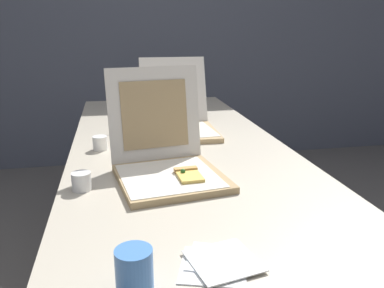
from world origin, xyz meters
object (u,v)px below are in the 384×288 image
pizza_box_middle (179,122)px  cup_printed_front (134,272)px  napkin_pile (217,262)px  cup_white_near_left (81,181)px  table (180,156)px  pizza_box_front (168,163)px  cup_white_mid (100,143)px

pizza_box_middle → cup_printed_front: pizza_box_middle is taller
napkin_pile → cup_white_near_left: bearing=123.7°
cup_printed_front → table: bearing=75.4°
table → pizza_box_front: pizza_box_front is taller
pizza_box_middle → table: bearing=-97.8°
pizza_box_front → cup_white_near_left: pizza_box_front is taller
cup_printed_front → napkin_pile: 0.19m
cup_white_mid → cup_printed_front: cup_printed_front is taller
table → napkin_pile: bearing=-94.1°
table → napkin_pile: size_ratio=11.71×
cup_white_near_left → cup_printed_front: size_ratio=0.64×
pizza_box_middle → cup_white_mid: (-0.36, -0.21, -0.02)m
cup_white_near_left → napkin_pile: 0.56m
cup_white_mid → table: bearing=-3.6°
cup_printed_front → cup_white_mid: bearing=95.2°
pizza_box_middle → cup_white_mid: size_ratio=7.68×
cup_white_near_left → cup_white_mid: bearing=83.6°
pizza_box_front → napkin_pile: size_ratio=2.25×
pizza_box_front → cup_white_mid: size_ratio=7.31×
pizza_box_middle → cup_white_near_left: size_ratio=7.68×
cup_white_mid → napkin_pile: 0.92m
pizza_box_middle → cup_printed_front: (-0.28, -1.15, -0.00)m
cup_printed_front → napkin_pile: (0.18, 0.06, -0.04)m
pizza_box_middle → cup_white_mid: 0.42m
table → cup_white_near_left: 0.55m
cup_printed_front → pizza_box_middle: bearing=76.6°
cup_white_near_left → napkin_pile: bearing=-56.3°
pizza_box_middle → napkin_pile: 1.10m
pizza_box_middle → cup_printed_front: size_ratio=4.92×
cup_printed_front → pizza_box_front: bearing=76.2°
cup_white_mid → cup_white_near_left: 0.42m
table → napkin_pile: napkin_pile is taller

